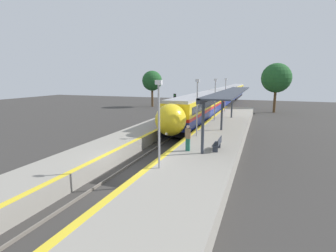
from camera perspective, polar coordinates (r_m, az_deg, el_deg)
The scene contains 16 objects.
ground_plane at distance 17.02m, azimuth -8.38°, elevation -10.31°, with size 120.00×120.00×0.00m, color #383533.
rail_left at distance 17.33m, azimuth -10.52°, elevation -9.72°, with size 0.08×90.00×0.15m, color slate.
rail_right at distance 16.68m, azimuth -6.17°, elevation -10.42°, with size 0.08×90.00×0.15m, color slate.
train at distance 55.63m, azimuth 12.01°, elevation 6.41°, with size 2.92×69.23×3.90m.
platform_right at distance 15.45m, azimuth 4.85°, elevation -10.38°, with size 4.68×64.00×1.04m.
platform_left at distance 18.57m, azimuth -17.51°, elevation -7.21°, with size 3.35×64.00×1.04m.
platform_bench at distance 18.55m, azimuth 10.82°, elevation -3.76°, with size 0.44×1.53×0.89m.
person_waiting at distance 17.98m, azimuth 4.36°, elevation -2.50°, with size 0.36×0.24×1.80m.
railway_signal at distance 32.20m, azimuth 1.48°, elevation 4.27°, with size 0.28×0.28×4.06m.
lamppost_near at distance 14.15m, azimuth -1.99°, elevation 1.65°, with size 0.36×0.20×4.85m.
lamppost_mid at distance 22.43m, azimuth 6.37°, elevation 4.89°, with size 0.36×0.20×4.85m.
lamppost_far at distance 30.96m, azimuth 10.20°, elevation 6.34°, with size 0.36×0.20×4.85m.
lamppost_farthest at distance 39.58m, azimuth 12.38°, elevation 7.15°, with size 0.36×0.20×4.85m.
station_canopy at distance 25.25m, azimuth 13.13°, elevation 6.99°, with size 2.02×19.82×3.77m.
background_tree_left at distance 54.44m, azimuth -3.48°, elevation 9.77°, with size 4.06×4.06×7.37m.
background_tree_right at distance 48.80m, azimuth 22.52°, elevation 9.62°, with size 4.98×4.98×8.41m.
Camera 1 is at (7.64, -13.96, 6.03)m, focal length 28.00 mm.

